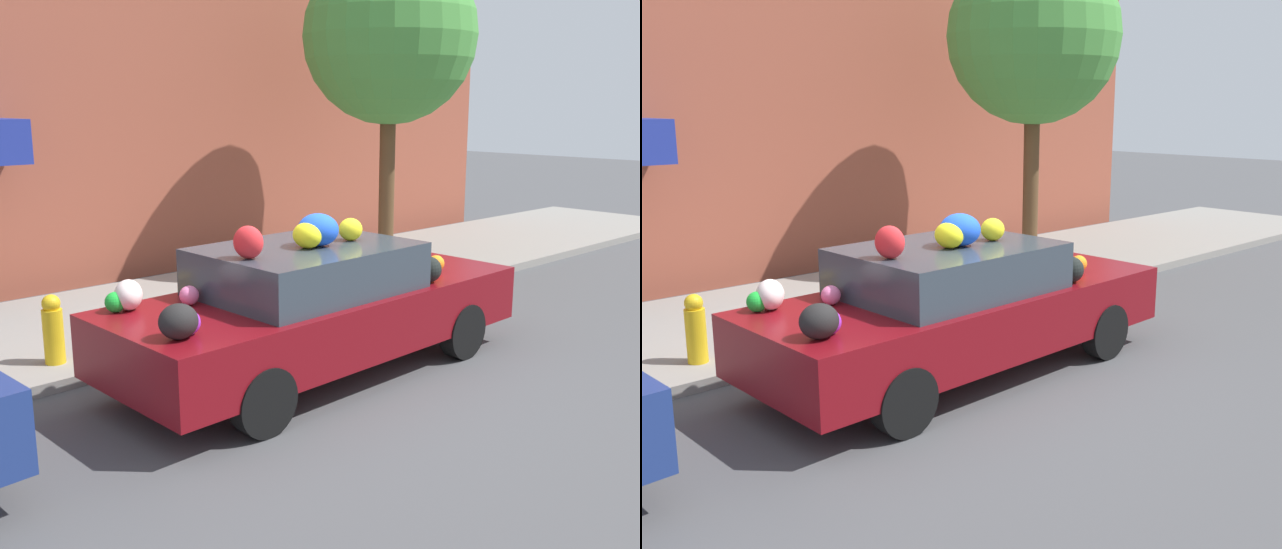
# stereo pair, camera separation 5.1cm
# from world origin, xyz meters

# --- Properties ---
(ground_plane) EXTENTS (60.00, 60.00, 0.00)m
(ground_plane) POSITION_xyz_m (0.00, 0.00, 0.00)
(ground_plane) COLOR #4C4C4F
(sidewalk_curb) EXTENTS (24.00, 3.20, 0.12)m
(sidewalk_curb) POSITION_xyz_m (0.00, 2.70, 0.06)
(sidewalk_curb) COLOR gray
(sidewalk_curb) RESTS_ON ground
(building_facade) EXTENTS (18.00, 1.20, 6.32)m
(building_facade) POSITION_xyz_m (-0.11, 4.92, 3.12)
(building_facade) COLOR #9E4C38
(building_facade) RESTS_ON ground
(street_tree) EXTENTS (2.60, 2.60, 4.79)m
(street_tree) POSITION_xyz_m (3.76, 2.43, 3.59)
(street_tree) COLOR brown
(street_tree) RESTS_ON sidewalk_curb
(fire_hydrant) EXTENTS (0.20, 0.20, 0.70)m
(fire_hydrant) POSITION_xyz_m (-2.00, 1.59, 0.47)
(fire_hydrant) COLOR gold
(fire_hydrant) RESTS_ON sidewalk_curb
(art_car) EXTENTS (4.46, 1.78, 1.63)m
(art_car) POSITION_xyz_m (-0.05, -0.13, 0.70)
(art_car) COLOR maroon
(art_car) RESTS_ON ground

